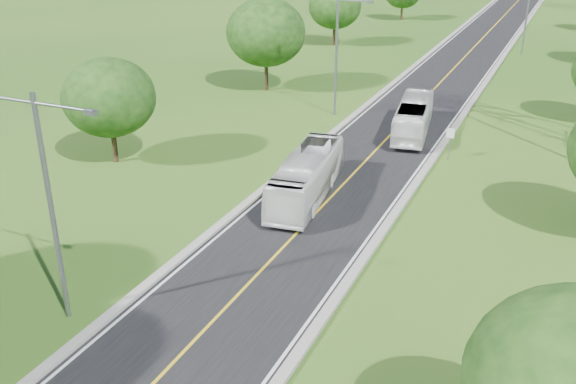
# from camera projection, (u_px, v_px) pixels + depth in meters

# --- Properties ---
(ground) EXTENTS (260.00, 260.00, 0.00)m
(ground) POSITION_uv_depth(u_px,v_px,m) (441.00, 83.00, 65.76)
(ground) COLOR #234F16
(ground) RESTS_ON ground
(road) EXTENTS (8.00, 150.00, 0.06)m
(road) POSITION_uv_depth(u_px,v_px,m) (452.00, 70.00, 70.75)
(road) COLOR black
(road) RESTS_ON ground
(curb_left) EXTENTS (0.50, 150.00, 0.22)m
(curb_left) POSITION_uv_depth(u_px,v_px,m) (414.00, 66.00, 72.32)
(curb_left) COLOR gray
(curb_left) RESTS_ON ground
(curb_right) EXTENTS (0.50, 150.00, 0.22)m
(curb_right) POSITION_uv_depth(u_px,v_px,m) (492.00, 73.00, 69.11)
(curb_right) COLOR gray
(curb_right) RESTS_ON ground
(speed_limit_sign) EXTENTS (0.55, 0.09, 2.40)m
(speed_limit_sign) POSITION_uv_depth(u_px,v_px,m) (450.00, 139.00, 44.81)
(speed_limit_sign) COLOR slate
(speed_limit_sign) RESTS_ON ground
(streetlight_near_left) EXTENTS (5.90, 0.25, 10.00)m
(streetlight_near_left) POSITION_uv_depth(u_px,v_px,m) (48.00, 191.00, 25.63)
(streetlight_near_left) COLOR slate
(streetlight_near_left) RESTS_ON ground
(streetlight_mid_left) EXTENTS (5.90, 0.25, 10.00)m
(streetlight_mid_left) POSITION_uv_depth(u_px,v_px,m) (337.00, 45.00, 53.13)
(streetlight_mid_left) COLOR slate
(streetlight_mid_left) RESTS_ON ground
(streetlight_far_right) EXTENTS (5.90, 0.25, 10.00)m
(streetlight_far_right) POSITION_uv_depth(u_px,v_px,m) (528.00, 4.00, 76.09)
(streetlight_far_right) COLOR slate
(streetlight_far_right) RESTS_ON ground
(tree_lb) EXTENTS (6.30, 6.30, 7.33)m
(tree_lb) POSITION_uv_depth(u_px,v_px,m) (109.00, 97.00, 43.27)
(tree_lb) COLOR black
(tree_lb) RESTS_ON ground
(tree_lc) EXTENTS (7.56, 7.56, 8.79)m
(tree_lc) POSITION_uv_depth(u_px,v_px,m) (266.00, 32.00, 60.84)
(tree_lc) COLOR black
(tree_lc) RESTS_ON ground
(tree_ld) EXTENTS (6.72, 6.72, 7.82)m
(tree_ld) POSITION_uv_depth(u_px,v_px,m) (335.00, 6.00, 81.85)
(tree_ld) COLOR black
(tree_ld) RESTS_ON ground
(bus_outbound) EXTENTS (3.71, 10.02, 2.73)m
(bus_outbound) POSITION_uv_depth(u_px,v_px,m) (414.00, 117.00, 50.08)
(bus_outbound) COLOR white
(bus_outbound) RESTS_ON road
(bus_inbound) EXTENTS (3.68, 10.35, 2.82)m
(bus_inbound) POSITION_uv_depth(u_px,v_px,m) (307.00, 176.00, 38.79)
(bus_inbound) COLOR white
(bus_inbound) RESTS_ON road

